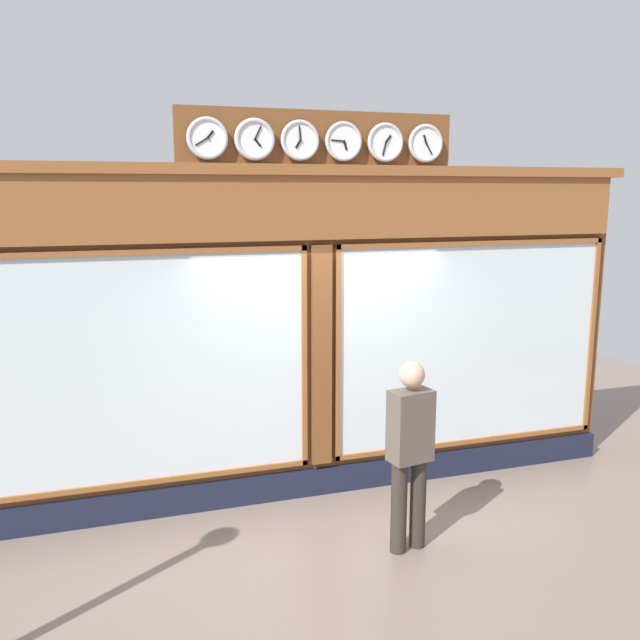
# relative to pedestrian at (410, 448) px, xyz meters

# --- Properties ---
(shop_facade) EXTENTS (6.87, 0.42, 3.83)m
(shop_facade) POSITION_rel_pedestrian_xyz_m (0.39, -1.42, 0.77)
(shop_facade) COLOR brown
(shop_facade) RESTS_ON ground_plane
(pedestrian) EXTENTS (0.39, 0.28, 1.69)m
(pedestrian) POSITION_rel_pedestrian_xyz_m (0.00, 0.00, 0.00)
(pedestrian) COLOR #312A24
(pedestrian) RESTS_ON ground_plane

